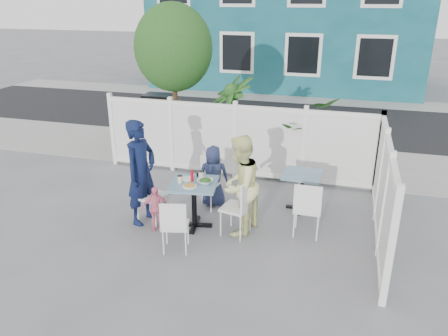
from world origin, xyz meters
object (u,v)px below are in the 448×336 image
(chair_right, at_px, (241,204))
(chair_back, at_px, (208,178))
(chair_left, at_px, (148,190))
(boy, at_px, (213,176))
(man, at_px, (141,172))
(main_table, at_px, (194,193))
(utility_cabinet, at_px, (160,121))
(chair_near, at_px, (174,223))
(woman, at_px, (240,186))
(spare_table, at_px, (302,182))
(toddler, at_px, (155,208))

(chair_right, xyz_separation_m, chair_back, (-0.85, 0.92, -0.02))
(chair_left, height_order, boy, boy)
(chair_right, distance_m, man, 1.77)
(main_table, xyz_separation_m, chair_back, (-0.03, 0.85, -0.08))
(man, bearing_deg, utility_cabinet, 31.73)
(chair_near, relative_size, woman, 0.52)
(chair_near, relative_size, man, 0.48)
(chair_back, bearing_deg, chair_left, 57.01)
(utility_cabinet, height_order, main_table, utility_cabinet)
(spare_table, bearing_deg, chair_left, -155.09)
(spare_table, relative_size, chair_back, 0.76)
(main_table, bearing_deg, woman, 2.29)
(chair_right, height_order, man, man)
(chair_left, bearing_deg, chair_near, 56.16)
(chair_right, relative_size, boy, 0.84)
(boy, bearing_deg, chair_left, 29.71)
(chair_near, bearing_deg, woman, 34.43)
(spare_table, bearing_deg, chair_near, -129.99)
(toddler, bearing_deg, boy, 35.95)
(utility_cabinet, xyz_separation_m, toddler, (1.75, -4.20, -0.26))
(woman, relative_size, boy, 1.44)
(toddler, bearing_deg, man, 121.53)
(chair_right, bearing_deg, main_table, 96.79)
(spare_table, xyz_separation_m, chair_near, (-1.67, -2.00, -0.04))
(utility_cabinet, xyz_separation_m, man, (1.42, -3.98, 0.27))
(chair_right, bearing_deg, woman, 35.14)
(woman, bearing_deg, chair_left, -74.50)
(chair_left, height_order, chair_back, chair_left)
(spare_table, xyz_separation_m, toddler, (-2.26, -1.42, -0.16))
(utility_cabinet, bearing_deg, boy, -53.57)
(man, bearing_deg, chair_near, -119.11)
(main_table, xyz_separation_m, spare_table, (1.67, 1.14, -0.07))
(boy, distance_m, toddler, 1.35)
(chair_right, distance_m, woman, 0.29)
(chair_near, bearing_deg, boy, 73.37)
(chair_left, height_order, chair_right, chair_left)
(woman, bearing_deg, chair_back, -122.11)
(spare_table, xyz_separation_m, boy, (-1.60, -0.25, 0.03))
(woman, bearing_deg, utility_cabinet, -127.76)
(spare_table, relative_size, chair_near, 0.81)
(spare_table, distance_m, chair_back, 1.72)
(chair_back, bearing_deg, man, 55.21)
(main_table, xyz_separation_m, toddler, (-0.59, -0.28, -0.23))
(chair_near, distance_m, toddler, 0.83)
(man, relative_size, woman, 1.09)
(chair_left, distance_m, chair_near, 1.18)
(utility_cabinet, distance_m, chair_back, 3.84)
(chair_near, height_order, boy, boy)
(boy, bearing_deg, spare_table, 173.39)
(chair_near, height_order, toddler, chair_near)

